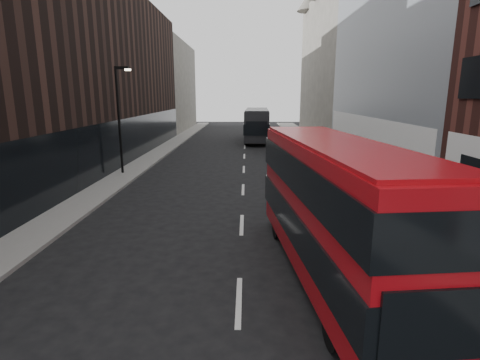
{
  "coord_description": "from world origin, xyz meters",
  "views": [
    {
      "loc": [
        0.19,
        -6.96,
        5.35
      ],
      "look_at": [
        -0.03,
        5.54,
        2.5
      ],
      "focal_mm": 28.0,
      "sensor_mm": 36.0,
      "label": 1
    }
  ],
  "objects_px": {
    "red_bus": "(334,204)",
    "car_a": "(286,163)",
    "street_lamp": "(120,113)",
    "grey_bus": "(257,124)",
    "car_c": "(278,148)",
    "car_b": "(295,153)"
  },
  "relations": [
    {
      "from": "grey_bus",
      "to": "car_b",
      "type": "bearing_deg",
      "value": -76.22
    },
    {
      "from": "car_b",
      "to": "car_a",
      "type": "bearing_deg",
      "value": -95.51
    },
    {
      "from": "grey_bus",
      "to": "car_a",
      "type": "bearing_deg",
      "value": -83.43
    },
    {
      "from": "red_bus",
      "to": "grey_bus",
      "type": "distance_m",
      "value": 33.89
    },
    {
      "from": "street_lamp",
      "to": "red_bus",
      "type": "bearing_deg",
      "value": -53.08
    },
    {
      "from": "car_a",
      "to": "car_b",
      "type": "distance_m",
      "value": 5.49
    },
    {
      "from": "car_c",
      "to": "grey_bus",
      "type": "bearing_deg",
      "value": 95.91
    },
    {
      "from": "red_bus",
      "to": "car_c",
      "type": "height_order",
      "value": "red_bus"
    },
    {
      "from": "street_lamp",
      "to": "grey_bus",
      "type": "xyz_separation_m",
      "value": [
        9.62,
        19.31,
        -2.18
      ]
    },
    {
      "from": "car_a",
      "to": "car_b",
      "type": "height_order",
      "value": "car_a"
    },
    {
      "from": "grey_bus",
      "to": "car_c",
      "type": "relative_size",
      "value": 2.57
    },
    {
      "from": "street_lamp",
      "to": "car_c",
      "type": "distance_m",
      "value": 14.6
    },
    {
      "from": "car_c",
      "to": "car_a",
      "type": "bearing_deg",
      "value": -93.45
    },
    {
      "from": "red_bus",
      "to": "car_a",
      "type": "distance_m",
      "value": 15.3
    },
    {
      "from": "street_lamp",
      "to": "grey_bus",
      "type": "height_order",
      "value": "street_lamp"
    },
    {
      "from": "street_lamp",
      "to": "red_bus",
      "type": "distance_m",
      "value": 18.31
    },
    {
      "from": "grey_bus",
      "to": "car_b",
      "type": "xyz_separation_m",
      "value": [
        2.83,
        -13.3,
        -1.36
      ]
    },
    {
      "from": "grey_bus",
      "to": "car_a",
      "type": "xyz_separation_m",
      "value": [
        1.56,
        -18.65,
        -1.26
      ]
    },
    {
      "from": "red_bus",
      "to": "grey_bus",
      "type": "bearing_deg",
      "value": 86.06
    },
    {
      "from": "car_a",
      "to": "car_c",
      "type": "xyz_separation_m",
      "value": [
        0.09,
        7.94,
        -0.08
      ]
    },
    {
      "from": "street_lamp",
      "to": "grey_bus",
      "type": "bearing_deg",
      "value": 63.52
    },
    {
      "from": "red_bus",
      "to": "car_c",
      "type": "distance_m",
      "value": 23.21
    }
  ]
}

